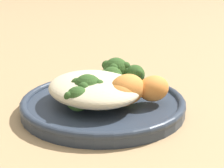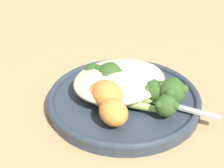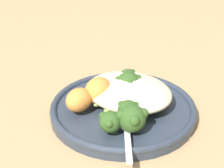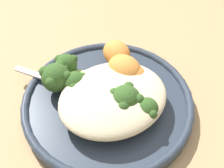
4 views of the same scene
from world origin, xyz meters
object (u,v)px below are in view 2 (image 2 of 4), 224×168
at_px(sweet_potato_chunk_0, 107,95).
at_px(spoon, 170,104).
at_px(quinoa_mound, 121,80).
at_px(broccoli_stalk_3, 136,88).
at_px(broccoli_stalk_1, 168,92).
at_px(sweet_potato_chunk_1, 103,94).
at_px(plate, 126,99).
at_px(broccoli_stalk_0, 156,105).
at_px(broccoli_stalk_6, 110,77).
at_px(broccoli_stalk_2, 148,93).
at_px(sweet_potato_chunk_2, 113,112).
at_px(broccoli_stalk_5, 118,86).
at_px(broccoli_stalk_4, 141,82).
at_px(broccoli_stalk_7, 98,79).

distance_m(sweet_potato_chunk_0, spoon, 0.10).
distance_m(quinoa_mound, broccoli_stalk_3, 0.03).
distance_m(broccoli_stalk_1, sweet_potato_chunk_1, 0.10).
distance_m(plate, spoon, 0.08).
distance_m(plate, broccoli_stalk_0, 0.07).
bearing_deg(broccoli_stalk_1, broccoli_stalk_6, 151.64).
xyz_separation_m(quinoa_mound, broccoli_stalk_2, (0.02, -0.05, -0.00)).
relative_size(broccoli_stalk_2, broccoli_stalk_6, 1.15).
distance_m(broccoli_stalk_3, spoon, 0.06).
distance_m(broccoli_stalk_0, sweet_potato_chunk_2, 0.07).
distance_m(plate, broccoli_stalk_1, 0.07).
relative_size(broccoli_stalk_1, broccoli_stalk_6, 1.29).
bearing_deg(sweet_potato_chunk_0, broccoli_stalk_5, 40.48).
bearing_deg(sweet_potato_chunk_2, broccoli_stalk_5, 57.52).
height_order(quinoa_mound, broccoli_stalk_0, quinoa_mound).
bearing_deg(broccoli_stalk_6, broccoli_stalk_1, -131.66).
relative_size(broccoli_stalk_6, spoon, 0.86).
xyz_separation_m(broccoli_stalk_3, sweet_potato_chunk_0, (-0.06, -0.01, 0.01)).
height_order(broccoli_stalk_1, broccoli_stalk_4, broccoli_stalk_1).
bearing_deg(quinoa_mound, broccoli_stalk_2, -65.98).
height_order(broccoli_stalk_7, sweet_potato_chunk_1, sweet_potato_chunk_1).
bearing_deg(sweet_potato_chunk_0, plate, 22.87).
bearing_deg(sweet_potato_chunk_2, sweet_potato_chunk_1, 82.22).
bearing_deg(broccoli_stalk_6, broccoli_stalk_3, -127.14).
bearing_deg(sweet_potato_chunk_2, broccoli_stalk_1, 3.66).
bearing_deg(broccoli_stalk_2, broccoli_stalk_0, -85.03).
relative_size(quinoa_mound, broccoli_stalk_3, 1.69).
xyz_separation_m(broccoli_stalk_4, broccoli_stalk_6, (-0.05, 0.02, 0.01)).
bearing_deg(broccoli_stalk_5, broccoli_stalk_7, 62.81).
bearing_deg(broccoli_stalk_2, sweet_potato_chunk_2, -145.60).
bearing_deg(broccoli_stalk_5, broccoli_stalk_4, -69.24).
distance_m(broccoli_stalk_1, sweet_potato_chunk_2, 0.10).
bearing_deg(broccoli_stalk_0, broccoli_stalk_3, 138.58).
relative_size(broccoli_stalk_0, broccoli_stalk_7, 0.97).
xyz_separation_m(broccoli_stalk_0, broccoli_stalk_3, (-0.00, 0.06, -0.00)).
relative_size(broccoli_stalk_1, spoon, 1.11).
bearing_deg(broccoli_stalk_2, broccoli_stalk_7, 140.02).
height_order(broccoli_stalk_4, broccoli_stalk_7, broccoli_stalk_7).
relative_size(plate, broccoli_stalk_0, 2.42).
xyz_separation_m(plate, sweet_potato_chunk_2, (-0.05, -0.06, 0.03)).
xyz_separation_m(sweet_potato_chunk_0, sweet_potato_chunk_2, (-0.01, -0.04, -0.00)).
relative_size(broccoli_stalk_7, spoon, 1.08).
bearing_deg(spoon, broccoli_stalk_5, 179.81).
relative_size(broccoli_stalk_0, broccoli_stalk_6, 1.23).
bearing_deg(broccoli_stalk_0, broccoli_stalk_5, 155.62).
bearing_deg(sweet_potato_chunk_0, quinoa_mound, 38.89).
height_order(broccoli_stalk_2, sweet_potato_chunk_1, sweet_potato_chunk_1).
bearing_deg(broccoli_stalk_5, sweet_potato_chunk_2, 174.64).
height_order(broccoli_stalk_2, broccoli_stalk_7, same).
relative_size(plate, broccoli_stalk_4, 2.18).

